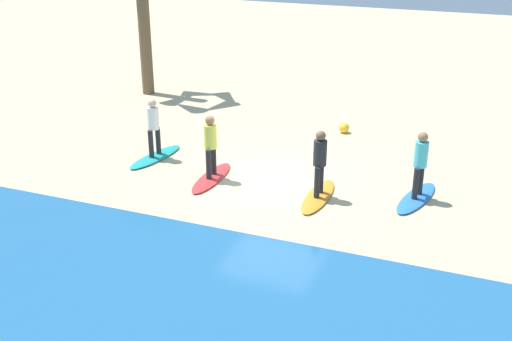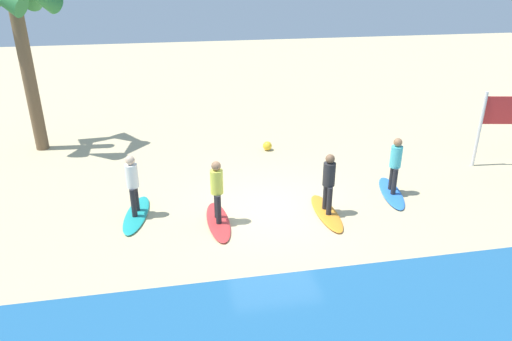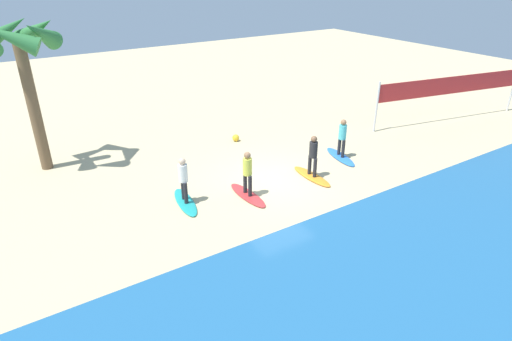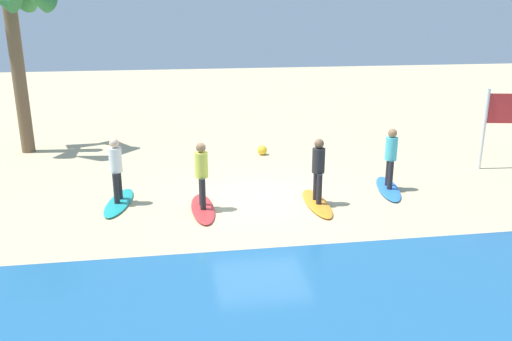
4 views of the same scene
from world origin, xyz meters
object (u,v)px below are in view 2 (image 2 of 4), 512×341
Objects in this scene: surfboard_orange at (326,213)px; surfer_blue at (395,161)px; palm_tree at (15,9)px; beach_ball at (267,146)px; surfer_teal at (132,181)px; surfboard_blue at (391,193)px; surfer_orange at (329,179)px; surfboard_teal at (136,215)px; surfer_red at (217,187)px; surfboard_red at (218,221)px.

surfer_blue is at bearing 109.49° from surfboard_orange.
beach_ball is at bearing 168.28° from palm_tree.
beach_ball is at bearing -173.00° from surfboard_orange.
surfboard_orange is at bearing 170.55° from surfer_teal.
surfboard_blue is 7.30m from surfer_teal.
surfer_orange is at bearing 170.55° from surfer_teal.
palm_tree is (8.56, -6.52, 4.77)m from surfboard_orange.
surfboard_teal is 6.47× the size of beach_ball.
surfboard_teal is (7.23, -0.04, -0.99)m from surfer_blue.
surfer_orange is 1.00× the size of surfer_red.
palm_tree reaches higher than surfboard_orange.
surfboard_orange is 0.99m from surfer_orange.
beach_ball is at bearing -83.01° from surfer_orange.
surfer_blue is at bearing -167.85° from surfboard_blue.
surfboard_blue is 1.28× the size of surfer_red.
surfer_teal is 5.06× the size of beach_ball.
surfer_orange is at bearing -58.37° from surfboard_blue.
surfboard_teal is at bearing 42.56° from beach_ball.
surfboard_teal is at bearing -9.45° from surfer_orange.
palm_tree reaches higher than surfboard_red.
surfboard_teal is 1.28× the size of surfer_teal.
surfboard_orange is 1.00× the size of surfboard_red.
surfer_red is at bearing 131.28° from palm_tree.
surfer_red reaches higher than surfboard_blue.
palm_tree is (5.66, -6.45, 3.78)m from surfer_red.
surfboard_orange is (2.24, 0.79, -0.99)m from surfer_blue.
surfer_blue is at bearing 152.03° from palm_tree.
beach_ball reaches higher than surfboard_teal.
surfer_orange is at bearing 19.48° from surfer_blue.
surfboard_blue is at bearing 109.49° from surfboard_orange.
surfboard_orange is 2.90m from surfboard_red.
surfboard_teal is (5.00, -0.83, 0.00)m from surfboard_orange.
beach_ball is (2.83, -4.08, 0.12)m from surfboard_blue.
surfboard_teal is (7.23, -0.04, 0.00)m from surfboard_blue.
palm_tree is at bearing -37.31° from surfer_orange.
surfboard_teal is at bearing 176.42° from surfer_teal.
surfboard_teal is (5.00, -0.83, -0.99)m from surfer_orange.
surfer_blue is 5.18m from surfer_red.
surfer_blue is (0.00, -0.00, 0.99)m from surfboard_blue.
beach_ball is (2.83, -4.08, -0.87)m from surfer_blue.
surfboard_blue is at bearing 152.03° from palm_tree.
surfer_blue and surfer_orange have the same top height.
surfboard_red is at bearing 131.28° from palm_tree.
surfer_red is 0.27× the size of palm_tree.
surfboard_blue is 1.28× the size of surfer_orange.
surfboard_orange is at bearing -58.37° from surfboard_blue.
beach_ball is (-7.96, 1.65, -4.65)m from palm_tree.
beach_ball is (-2.30, -4.80, -0.87)m from surfer_red.
surfer_orange is 5.16m from surfboard_teal.
surfer_teal is (5.00, -0.83, 0.00)m from surfer_orange.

